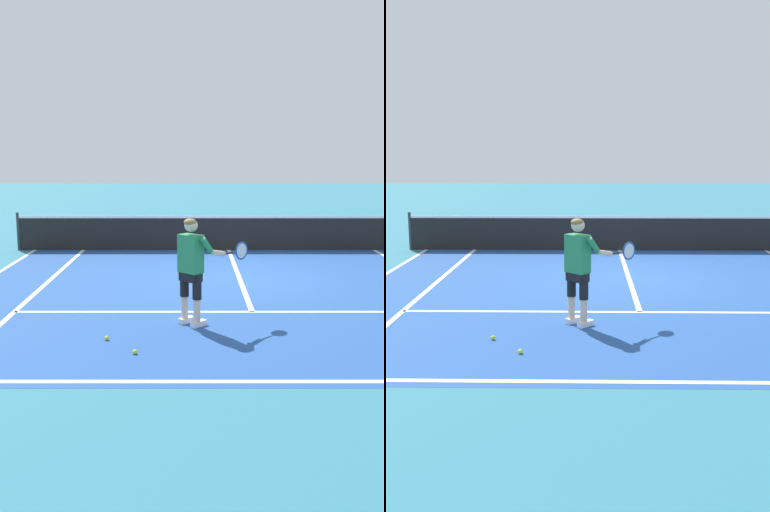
% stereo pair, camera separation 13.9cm
% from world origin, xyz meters
% --- Properties ---
extents(ground_plane, '(80.00, 80.00, 0.00)m').
position_xyz_m(ground_plane, '(0.00, 0.00, 0.00)').
color(ground_plane, teal).
extents(court_inner_surface, '(10.98, 9.87, 0.00)m').
position_xyz_m(court_inner_surface, '(0.00, -1.21, 0.00)').
color(court_inner_surface, '#234C93').
rests_on(court_inner_surface, ground).
extents(line_baseline, '(10.98, 0.10, 0.01)m').
position_xyz_m(line_baseline, '(0.00, -5.95, 0.00)').
color(line_baseline, white).
rests_on(line_baseline, ground).
extents(line_service, '(8.23, 0.10, 0.01)m').
position_xyz_m(line_service, '(0.00, -2.88, 0.00)').
color(line_service, white).
rests_on(line_service, ground).
extents(line_centre_service, '(0.10, 6.40, 0.01)m').
position_xyz_m(line_centre_service, '(0.00, 0.32, 0.00)').
color(line_centre_service, white).
rests_on(line_centre_service, ground).
extents(line_singles_left, '(0.10, 9.47, 0.01)m').
position_xyz_m(line_singles_left, '(-4.12, -1.21, 0.00)').
color(line_singles_left, white).
rests_on(line_singles_left, ground).
extents(tennis_net, '(11.96, 0.08, 1.07)m').
position_xyz_m(tennis_net, '(0.00, 3.52, 0.50)').
color(tennis_net, '#333338').
rests_on(tennis_net, ground).
extents(tennis_player, '(1.16, 0.74, 1.71)m').
position_xyz_m(tennis_player, '(-1.04, -3.63, 0.99)').
color(tennis_player, white).
rests_on(tennis_player, ground).
extents(tennis_ball_near_feet, '(0.07, 0.07, 0.07)m').
position_xyz_m(tennis_ball_near_feet, '(-1.82, -4.99, 0.03)').
color(tennis_ball_near_feet, '#CCE02D').
rests_on(tennis_ball_near_feet, ground).
extents(tennis_ball_by_baseline, '(0.07, 0.07, 0.07)m').
position_xyz_m(tennis_ball_by_baseline, '(-2.29, -4.40, 0.03)').
color(tennis_ball_by_baseline, '#CCE02D').
rests_on(tennis_ball_by_baseline, ground).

